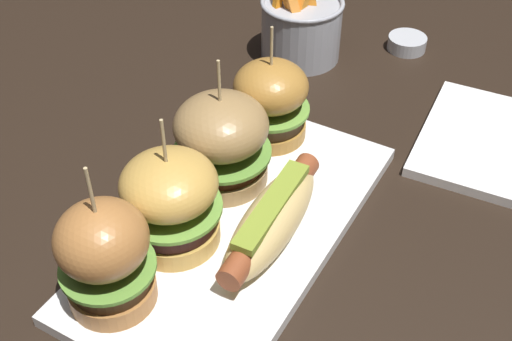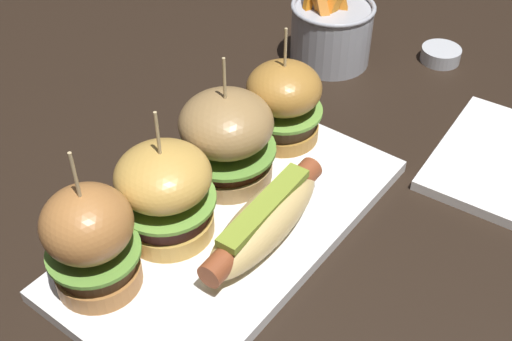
{
  "view_description": "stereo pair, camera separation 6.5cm",
  "coord_description": "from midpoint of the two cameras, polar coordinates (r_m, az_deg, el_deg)",
  "views": [
    {
      "loc": [
        -0.39,
        -0.24,
        0.48
      ],
      "look_at": [
        0.04,
        0.0,
        0.05
      ],
      "focal_mm": 45.7,
      "sensor_mm": 36.0,
      "label": 1
    },
    {
      "loc": [
        -0.35,
        -0.3,
        0.48
      ],
      "look_at": [
        0.04,
        0.0,
        0.05
      ],
      "focal_mm": 45.7,
      "sensor_mm": 36.0,
      "label": 2
    }
  ],
  "objects": [
    {
      "name": "hot_dog",
      "position": [
        0.62,
        -1.41,
        -4.16
      ],
      "size": [
        0.18,
        0.06,
        0.05
      ],
      "color": "tan",
      "rests_on": "platter_main"
    },
    {
      "name": "fries_bucket",
      "position": [
        0.9,
        1.88,
        12.41
      ],
      "size": [
        0.11,
        0.11,
        0.14
      ],
      "color": "#A8AAB2",
      "rests_on": "ground"
    },
    {
      "name": "slider_far_right",
      "position": [
        0.73,
        -1.26,
        6.08
      ],
      "size": [
        0.09,
        0.09,
        0.14
      ],
      "color": "#AB7631",
      "rests_on": "platter_main"
    },
    {
      "name": "slider_center_left",
      "position": [
        0.61,
        -10.5,
        -2.75
      ],
      "size": [
        0.1,
        0.1,
        0.14
      ],
      "color": "gold",
      "rests_on": "platter_main"
    },
    {
      "name": "sauce_ramekin",
      "position": [
        0.95,
        11.18,
        10.86
      ],
      "size": [
        0.05,
        0.05,
        0.02
      ],
      "color": "#B7BABF",
      "rests_on": "ground"
    },
    {
      "name": "side_plate",
      "position": [
        0.79,
        18.97,
        1.87
      ],
      "size": [
        0.2,
        0.2,
        0.01
      ],
      "primitive_type": "cube",
      "rotation": [
        0.0,
        0.0,
        0.07
      ],
      "color": "white",
      "rests_on": "ground"
    },
    {
      "name": "slider_far_left",
      "position": [
        0.57,
        -16.29,
        -7.36
      ],
      "size": [
        0.08,
        0.08,
        0.15
      ],
      "color": "#AE7039",
      "rests_on": "platter_main"
    },
    {
      "name": "platter_main",
      "position": [
        0.66,
        -4.45,
        -5.08
      ],
      "size": [
        0.37,
        0.19,
        0.01
      ],
      "primitive_type": "cube",
      "color": "white",
      "rests_on": "ground"
    },
    {
      "name": "ground_plane",
      "position": [
        0.66,
        -4.42,
        -5.5
      ],
      "size": [
        3.0,
        3.0,
        0.0
      ],
      "primitive_type": "plane",
      "color": "black"
    },
    {
      "name": "slider_center_right",
      "position": [
        0.67,
        -5.79,
        2.56
      ],
      "size": [
        0.1,
        0.1,
        0.15
      ],
      "color": "#9C7848",
      "rests_on": "platter_main"
    }
  ]
}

